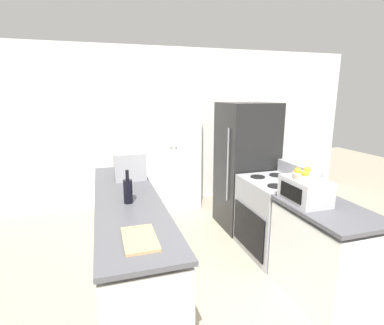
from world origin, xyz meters
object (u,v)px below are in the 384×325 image
pantry_cabinet (169,144)px  fruit_bowl (305,175)px  wine_bottle (128,191)px  microwave (129,164)px  stove (274,216)px  refrigerator (246,166)px  toaster_oven (305,191)px

pantry_cabinet → fruit_bowl: pantry_cabinet is taller
fruit_bowl → pantry_cabinet: bearing=105.2°
pantry_cabinet → wine_bottle: (-0.85, -2.02, -0.06)m
microwave → wine_bottle: 0.91m
pantry_cabinet → fruit_bowl: 2.58m
stove → fruit_bowl: bearing=-102.8°
wine_bottle → fruit_bowl: (1.53, -0.46, 0.14)m
wine_bottle → stove: bearing=7.4°
refrigerator → wine_bottle: bearing=-149.3°
stove → refrigerator: size_ratio=0.60×
toaster_oven → fruit_bowl: 0.15m
pantry_cabinet → microwave: pantry_cabinet is taller
pantry_cabinet → wine_bottle: size_ratio=6.88×
stove → fruit_bowl: size_ratio=4.53×
toaster_oven → pantry_cabinet: bearing=105.4°
refrigerator → wine_bottle: refrigerator is taller
stove → fruit_bowl: fruit_bowl is taller
refrigerator → toaster_oven: refrigerator is taller
stove → toaster_oven: 0.89m
pantry_cabinet → refrigerator: pantry_cabinet is taller
pantry_cabinet → fruit_bowl: bearing=-74.8°
pantry_cabinet → wine_bottle: bearing=-112.9°
stove → wine_bottle: wine_bottle is taller
microwave → fruit_bowl: bearing=-43.8°
microwave → toaster_oven: size_ratio=1.16×
refrigerator → microwave: (-1.60, -0.11, 0.17)m
microwave → fruit_bowl: (1.43, -1.37, 0.10)m
stove → microwave: 1.82m
refrigerator → microwave: size_ratio=3.51×
microwave → fruit_bowl: size_ratio=2.15×
pantry_cabinet → stove: bearing=-65.4°
toaster_oven → fruit_bowl: (-0.01, 0.00, 0.15)m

